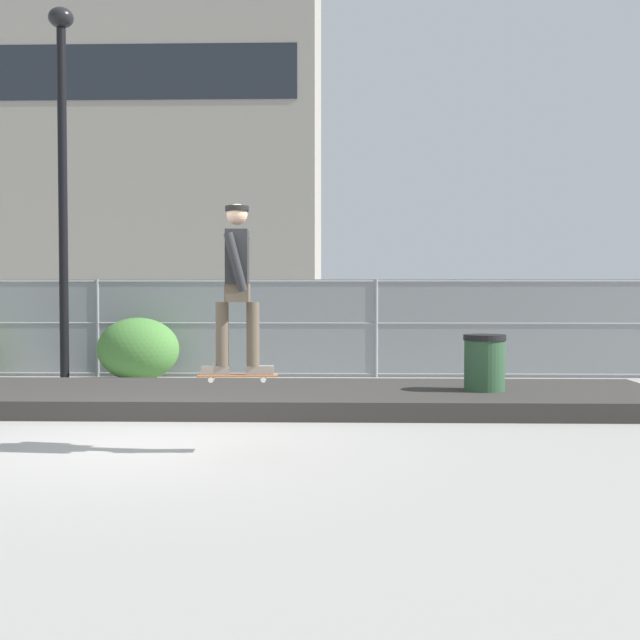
{
  "coord_description": "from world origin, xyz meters",
  "views": [
    {
      "loc": [
        2.03,
        -8.84,
        1.65
      ],
      "look_at": [
        1.65,
        4.73,
        1.16
      ],
      "focal_mm": 47.34,
      "sensor_mm": 36.0,
      "label": 1
    }
  ],
  "objects_px": {
    "skater": "(237,278)",
    "street_lamp": "(62,150)",
    "parked_car_near": "(141,325)",
    "shrub_center": "(138,349)",
    "parked_car_mid": "(367,326)",
    "skateboard": "(238,376)",
    "trash_bin": "(484,371)"
  },
  "relations": [
    {
      "from": "skateboard",
      "to": "skater",
      "type": "relative_size",
      "value": 0.47
    },
    {
      "from": "street_lamp",
      "to": "skateboard",
      "type": "bearing_deg",
      "value": -58.8
    },
    {
      "from": "skateboard",
      "to": "trash_bin",
      "type": "bearing_deg",
      "value": 47.69
    },
    {
      "from": "street_lamp",
      "to": "parked_car_mid",
      "type": "bearing_deg",
      "value": 37.77
    },
    {
      "from": "skateboard",
      "to": "street_lamp",
      "type": "distance_m",
      "value": 8.29
    },
    {
      "from": "parked_car_mid",
      "to": "shrub_center",
      "type": "relative_size",
      "value": 3.0
    },
    {
      "from": "parked_car_near",
      "to": "trash_bin",
      "type": "bearing_deg",
      "value": -48.63
    },
    {
      "from": "parked_car_mid",
      "to": "trash_bin",
      "type": "distance_m",
      "value": 7.59
    },
    {
      "from": "shrub_center",
      "to": "trash_bin",
      "type": "xyz_separation_m",
      "value": [
        5.69,
        -3.43,
        -0.06
      ]
    },
    {
      "from": "parked_car_near",
      "to": "parked_car_mid",
      "type": "height_order",
      "value": "same"
    },
    {
      "from": "skateboard",
      "to": "street_lamp",
      "type": "bearing_deg",
      "value": 121.2
    },
    {
      "from": "skater",
      "to": "trash_bin",
      "type": "distance_m",
      "value": 4.66
    },
    {
      "from": "parked_car_mid",
      "to": "skater",
      "type": "bearing_deg",
      "value": -98.47
    },
    {
      "from": "skater",
      "to": "parked_car_mid",
      "type": "height_order",
      "value": "skater"
    },
    {
      "from": "skateboard",
      "to": "trash_bin",
      "type": "relative_size",
      "value": 0.79
    },
    {
      "from": "skateboard",
      "to": "parked_car_mid",
      "type": "xyz_separation_m",
      "value": [
        1.6,
        10.77,
        0.05
      ]
    },
    {
      "from": "parked_car_near",
      "to": "parked_car_mid",
      "type": "xyz_separation_m",
      "value": [
        5.22,
        -0.09,
        0.0
      ]
    },
    {
      "from": "parked_car_near",
      "to": "shrub_center",
      "type": "distance_m",
      "value": 4.23
    },
    {
      "from": "skateboard",
      "to": "parked_car_near",
      "type": "height_order",
      "value": "parked_car_near"
    },
    {
      "from": "parked_car_near",
      "to": "parked_car_mid",
      "type": "distance_m",
      "value": 5.22
    },
    {
      "from": "shrub_center",
      "to": "trash_bin",
      "type": "height_order",
      "value": "shrub_center"
    },
    {
      "from": "parked_car_mid",
      "to": "trash_bin",
      "type": "bearing_deg",
      "value": -79.22
    },
    {
      "from": "skater",
      "to": "street_lamp",
      "type": "bearing_deg",
      "value": 121.2
    },
    {
      "from": "skateboard",
      "to": "street_lamp",
      "type": "height_order",
      "value": "street_lamp"
    },
    {
      "from": "street_lamp",
      "to": "parked_car_mid",
      "type": "height_order",
      "value": "street_lamp"
    },
    {
      "from": "skateboard",
      "to": "parked_car_mid",
      "type": "relative_size",
      "value": 0.18
    },
    {
      "from": "skater",
      "to": "street_lamp",
      "type": "xyz_separation_m",
      "value": [
        -3.93,
        6.48,
        2.37
      ]
    },
    {
      "from": "parked_car_mid",
      "to": "shrub_center",
      "type": "bearing_deg",
      "value": -136.68
    },
    {
      "from": "skater",
      "to": "parked_car_near",
      "type": "bearing_deg",
      "value": 108.42
    },
    {
      "from": "street_lamp",
      "to": "parked_car_near",
      "type": "xyz_separation_m",
      "value": [
        0.31,
        4.37,
        -3.3
      ]
    },
    {
      "from": "street_lamp",
      "to": "parked_car_mid",
      "type": "relative_size",
      "value": 1.49
    },
    {
      "from": "trash_bin",
      "to": "parked_car_mid",
      "type": "bearing_deg",
      "value": 100.78
    }
  ]
}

